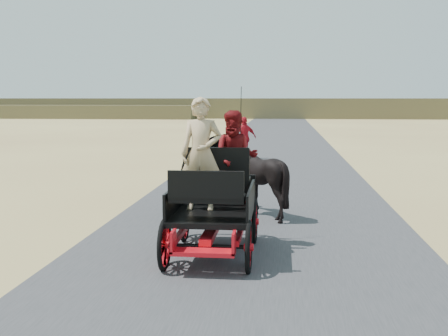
# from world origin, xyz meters

# --- Properties ---
(ground) EXTENTS (140.00, 140.00, 0.00)m
(ground) POSITION_xyz_m (0.00, 0.00, 0.00)
(ground) COLOR tan
(road) EXTENTS (6.00, 140.00, 0.01)m
(road) POSITION_xyz_m (0.00, 0.00, 0.01)
(road) COLOR #38383A
(road) RESTS_ON ground
(ridge_far) EXTENTS (140.00, 6.00, 2.40)m
(ridge_far) POSITION_xyz_m (0.00, 62.00, 1.20)
(ridge_far) COLOR brown
(ridge_far) RESTS_ON ground
(ridge_near) EXTENTS (40.00, 4.00, 1.60)m
(ridge_near) POSITION_xyz_m (-30.00, 58.00, 0.80)
(ridge_near) COLOR brown
(ridge_near) RESTS_ON ground
(carriage) EXTENTS (1.30, 2.40, 0.72)m
(carriage) POSITION_xyz_m (-0.59, 1.46, 0.36)
(carriage) COLOR black
(carriage) RESTS_ON ground
(horse_left) EXTENTS (0.91, 2.01, 1.70)m
(horse_left) POSITION_xyz_m (-1.14, 4.46, 0.85)
(horse_left) COLOR black
(horse_left) RESTS_ON ground
(horse_right) EXTENTS (1.37, 1.54, 1.70)m
(horse_right) POSITION_xyz_m (-0.04, 4.46, 0.85)
(horse_right) COLOR black
(horse_right) RESTS_ON ground
(driver_man) EXTENTS (0.66, 0.43, 1.80)m
(driver_man) POSITION_xyz_m (-0.79, 1.51, 1.62)
(driver_man) COLOR tan
(driver_man) RESTS_ON carriage
(passenger_woman) EXTENTS (0.77, 0.60, 1.58)m
(passenger_woman) POSITION_xyz_m (-0.29, 2.06, 1.51)
(passenger_woman) COLOR #660C0F
(passenger_woman) RESTS_ON carriage
(pedestrian) EXTENTS (1.09, 0.83, 1.73)m
(pedestrian) POSITION_xyz_m (-1.08, 15.73, 0.86)
(pedestrian) COLOR red
(pedestrian) RESTS_ON ground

